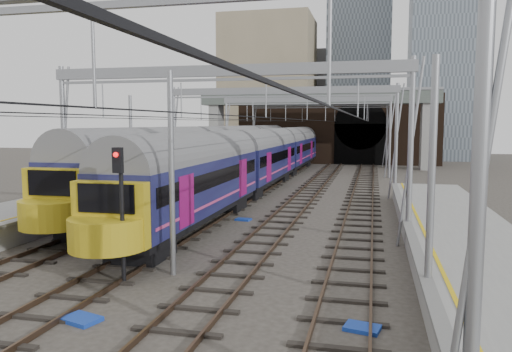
# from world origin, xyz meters

# --- Properties ---
(ground) EXTENTS (160.00, 160.00, 0.00)m
(ground) POSITION_xyz_m (0.00, 0.00, 0.00)
(ground) COLOR #38332D
(ground) RESTS_ON ground
(tracks) EXTENTS (14.40, 80.00, 0.22)m
(tracks) POSITION_xyz_m (0.00, 15.00, 0.02)
(tracks) COLOR #4C3828
(tracks) RESTS_ON ground
(overhead_line) EXTENTS (16.80, 80.00, 8.00)m
(overhead_line) POSITION_xyz_m (0.00, 21.49, 6.57)
(overhead_line) COLOR gray
(overhead_line) RESTS_ON ground
(retaining_wall) EXTENTS (28.00, 2.75, 9.00)m
(retaining_wall) POSITION_xyz_m (1.40, 51.93, 4.33)
(retaining_wall) COLOR black
(retaining_wall) RESTS_ON ground
(overbridge) EXTENTS (28.00, 3.00, 9.25)m
(overbridge) POSITION_xyz_m (0.00, 46.00, 7.27)
(overbridge) COLOR gray
(overbridge) RESTS_ON ground
(city_skyline) EXTENTS (37.50, 27.50, 60.00)m
(city_skyline) POSITION_xyz_m (2.73, 70.48, 17.09)
(city_skyline) COLOR tan
(city_skyline) RESTS_ON ground
(train_main) EXTENTS (2.81, 65.05, 4.84)m
(train_main) POSITION_xyz_m (-2.00, 33.67, 2.50)
(train_main) COLOR black
(train_main) RESTS_ON ground
(train_second) EXTENTS (2.96, 68.35, 5.04)m
(train_second) POSITION_xyz_m (-6.00, 38.05, 2.58)
(train_second) COLOR black
(train_second) RESTS_ON ground
(signal_near_centre) EXTENTS (0.33, 0.45, 4.48)m
(signal_near_centre) POSITION_xyz_m (-1.22, 0.69, 2.86)
(signal_near_centre) COLOR black
(signal_near_centre) RESTS_ON ground
(equip_cover_a) EXTENTS (1.13, 0.94, 0.11)m
(equip_cover_a) POSITION_xyz_m (-0.76, -2.44, 0.06)
(equip_cover_a) COLOR #163AAB
(equip_cover_a) RESTS_ON ground
(equip_cover_b) EXTENTS (0.87, 0.67, 0.09)m
(equip_cover_b) POSITION_xyz_m (-0.11, 12.01, 0.05)
(equip_cover_b) COLOR #163AAB
(equip_cover_b) RESTS_ON ground
(equip_cover_c) EXTENTS (1.00, 0.80, 0.10)m
(equip_cover_c) POSITION_xyz_m (6.52, -1.28, 0.05)
(equip_cover_c) COLOR #163AAB
(equip_cover_c) RESTS_ON ground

